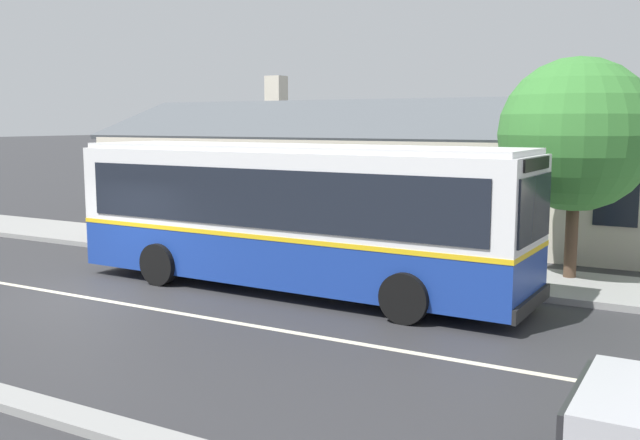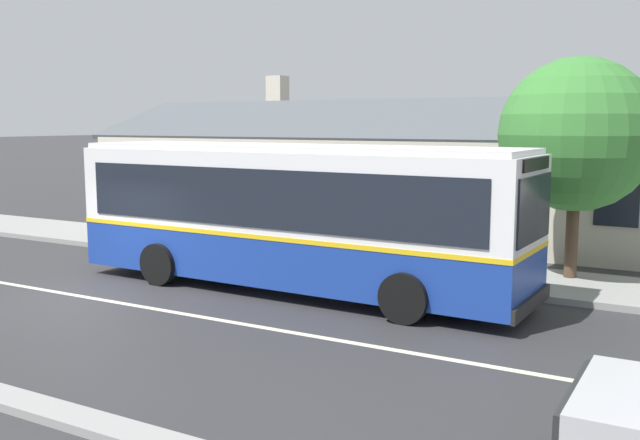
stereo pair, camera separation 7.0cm
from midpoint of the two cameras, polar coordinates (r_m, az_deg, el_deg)
ground_plane at (r=16.65m, az=-18.20°, el=-5.87°), size 300.00×300.00×0.00m
sidewalk_far at (r=21.01m, az=-6.00°, el=-2.50°), size 60.00×3.00×0.15m
lane_divider_stripe at (r=16.64m, az=-18.20°, el=-5.86°), size 60.00×0.16×0.01m
community_building at (r=26.11m, az=6.90°, el=3.21°), size 22.65×8.59×5.69m
transit_bus at (r=16.20m, az=-2.00°, el=0.55°), size 10.97×2.96×3.32m
bench_by_building at (r=23.44m, az=-15.85°, el=-0.44°), size 1.79×0.51×0.94m
street_tree_primary at (r=17.76m, az=19.96°, el=6.41°), size 3.60×3.60×5.34m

